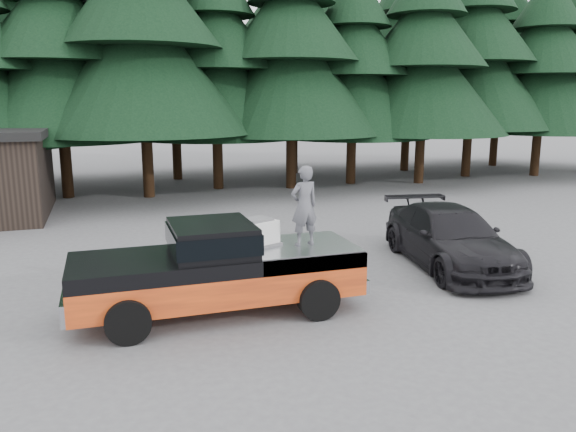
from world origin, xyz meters
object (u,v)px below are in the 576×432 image
object	(u,v)px
man_on_bed	(304,206)
parked_car	(450,237)
pickup_truck	(218,282)
air_compressor	(257,233)

from	to	relation	value
man_on_bed	parked_car	bearing A→B (deg)	-171.72
pickup_truck	parked_car	distance (m)	6.67
pickup_truck	man_on_bed	xyz separation A→B (m)	(1.85, -0.10, 1.51)
pickup_truck	man_on_bed	size ratio (longest dim) A/B	3.54
man_on_bed	parked_car	size ratio (longest dim) A/B	0.32
air_compressor	parked_car	bearing A→B (deg)	-11.15
air_compressor	man_on_bed	world-z (taller)	man_on_bed
pickup_truck	man_on_bed	world-z (taller)	man_on_bed
pickup_truck	parked_car	world-z (taller)	parked_car
pickup_truck	air_compressor	distance (m)	1.30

